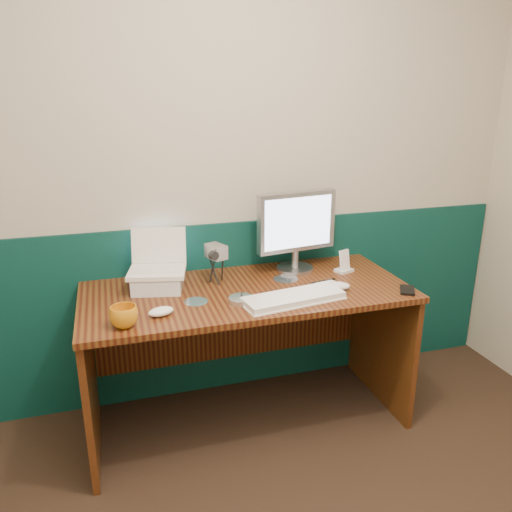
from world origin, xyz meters
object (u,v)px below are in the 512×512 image
object	(u,v)px
camcorder	(216,263)
monitor	(296,231)
desk	(248,357)
laptop	(156,252)
mug	(124,317)
keyboard	(294,299)

from	to	relation	value
camcorder	monitor	bearing A→B (deg)	-14.11
desk	monitor	world-z (taller)	monitor
desk	camcorder	xyz separation A→B (m)	(-0.12, 0.13, 0.48)
laptop	mug	size ratio (longest dim) A/B	2.34
desk	camcorder	distance (m)	0.52
keyboard	camcorder	xyz separation A→B (m)	(-0.29, 0.34, 0.09)
laptop	keyboard	world-z (taller)	laptop
desk	keyboard	size ratio (longest dim) A/B	3.37
desk	mug	xyz separation A→B (m)	(-0.60, -0.25, 0.42)
keyboard	monitor	bearing A→B (deg)	59.89
camcorder	keyboard	bearing A→B (deg)	-71.44
mug	camcorder	distance (m)	0.61
laptop	camcorder	bearing A→B (deg)	13.66
keyboard	camcorder	world-z (taller)	camcorder
monitor	laptop	bearing A→B (deg)	177.10
monitor	keyboard	world-z (taller)	monitor
laptop	camcorder	size ratio (longest dim) A/B	1.25
laptop	camcorder	xyz separation A→B (m)	(0.30, 0.01, -0.09)
laptop	monitor	xyz separation A→B (m)	(0.75, 0.07, 0.03)
laptop	keyboard	bearing A→B (deg)	-16.79
desk	keyboard	distance (m)	0.47
keyboard	camcorder	distance (m)	0.45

